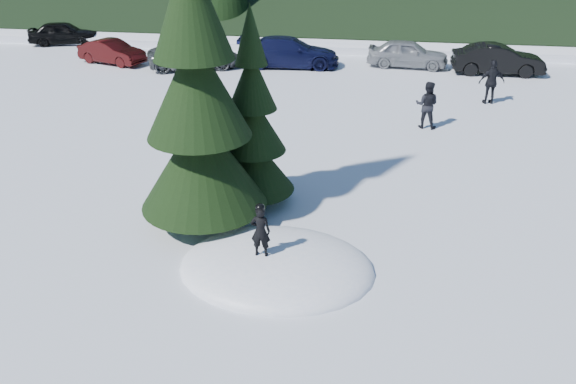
% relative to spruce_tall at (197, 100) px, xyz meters
% --- Properties ---
extents(ground, '(200.00, 200.00, 0.00)m').
position_rel_spruce_tall_xyz_m(ground, '(2.20, -1.80, -3.32)').
color(ground, white).
rests_on(ground, ground).
extents(snow_mound, '(4.48, 3.52, 0.96)m').
position_rel_spruce_tall_xyz_m(snow_mound, '(2.20, -1.80, -3.32)').
color(snow_mound, white).
rests_on(snow_mound, ground).
extents(spruce_tall, '(3.20, 3.20, 8.60)m').
position_rel_spruce_tall_xyz_m(spruce_tall, '(0.00, 0.00, 0.00)').
color(spruce_tall, black).
rests_on(spruce_tall, ground).
extents(spruce_short, '(2.20, 2.20, 5.37)m').
position_rel_spruce_tall_xyz_m(spruce_short, '(1.00, 1.40, -1.22)').
color(spruce_short, black).
rests_on(spruce_short, ground).
extents(child_skier, '(0.44, 0.29, 1.20)m').
position_rel_spruce_tall_xyz_m(child_skier, '(1.90, -2.02, -2.24)').
color(child_skier, black).
rests_on(child_skier, snow_mound).
extents(adult_0, '(0.97, 0.82, 1.77)m').
position_rel_spruce_tall_xyz_m(adult_0, '(6.03, 8.44, -2.44)').
color(adult_0, black).
rests_on(adult_0, ground).
extents(adult_1, '(1.14, 0.63, 1.84)m').
position_rel_spruce_tall_xyz_m(adult_1, '(8.89, 11.97, -2.40)').
color(adult_1, black).
rests_on(adult_1, ground).
extents(car_0, '(4.42, 2.80, 1.40)m').
position_rel_spruce_tall_xyz_m(car_0, '(-15.25, 20.40, -2.62)').
color(car_0, black).
rests_on(car_0, ground).
extents(car_1, '(4.04, 2.44, 1.26)m').
position_rel_spruce_tall_xyz_m(car_1, '(-10.10, 16.15, -2.69)').
color(car_1, black).
rests_on(car_1, ground).
extents(car_2, '(5.24, 3.78, 1.32)m').
position_rel_spruce_tall_xyz_m(car_2, '(-5.42, 15.92, -2.66)').
color(car_2, '#424649').
rests_on(car_2, ground).
extents(car_3, '(5.43, 2.55, 1.53)m').
position_rel_spruce_tall_xyz_m(car_3, '(-0.58, 17.03, -2.55)').
color(car_3, black).
rests_on(car_3, ground).
extents(car_4, '(4.29, 2.00, 1.42)m').
position_rel_spruce_tall_xyz_m(car_4, '(5.60, 17.94, -2.61)').
color(car_4, gray).
rests_on(car_4, ground).
extents(car_5, '(4.49, 1.62, 1.47)m').
position_rel_spruce_tall_xyz_m(car_5, '(10.02, 17.20, -2.58)').
color(car_5, black).
rests_on(car_5, ground).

